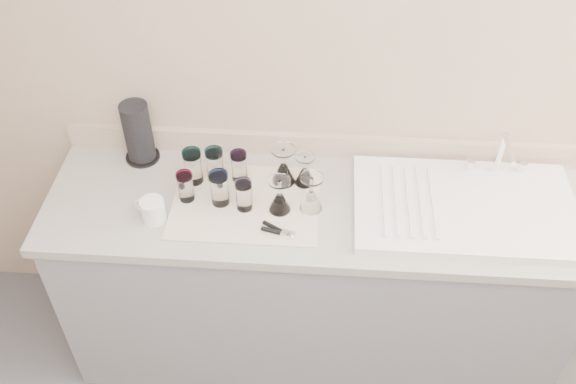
# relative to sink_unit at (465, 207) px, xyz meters

# --- Properties ---
(counter_unit) EXTENTS (2.06, 0.62, 0.90)m
(counter_unit) POSITION_rel_sink_unit_xyz_m (-0.55, -0.00, -0.47)
(counter_unit) COLOR slate
(counter_unit) RESTS_ON ground
(sink_unit) EXTENTS (0.82, 0.50, 0.22)m
(sink_unit) POSITION_rel_sink_unit_xyz_m (0.00, 0.00, 0.00)
(sink_unit) COLOR white
(sink_unit) RESTS_ON counter_unit
(dish_towel) EXTENTS (0.55, 0.42, 0.01)m
(dish_towel) POSITION_rel_sink_unit_xyz_m (-0.82, -0.02, -0.02)
(dish_towel) COLOR white
(dish_towel) RESTS_ON counter_unit
(tumbler_teal) EXTENTS (0.07, 0.07, 0.14)m
(tumbler_teal) POSITION_rel_sink_unit_xyz_m (-1.03, 0.08, 0.06)
(tumbler_teal) COLOR white
(tumbler_teal) RESTS_ON dish_towel
(tumbler_cyan) EXTENTS (0.07, 0.07, 0.14)m
(tumbler_cyan) POSITION_rel_sink_unit_xyz_m (-0.95, 0.10, 0.06)
(tumbler_cyan) COLOR white
(tumbler_cyan) RESTS_ON dish_towel
(tumbler_purple) EXTENTS (0.06, 0.06, 0.13)m
(tumbler_purple) POSITION_rel_sink_unit_xyz_m (-0.86, 0.11, 0.05)
(tumbler_purple) COLOR white
(tumbler_purple) RESTS_ON dish_towel
(tumbler_magenta) EXTENTS (0.06, 0.06, 0.12)m
(tumbler_magenta) POSITION_rel_sink_unit_xyz_m (-1.04, -0.02, 0.05)
(tumbler_magenta) COLOR white
(tumbler_magenta) RESTS_ON dish_towel
(tumbler_blue) EXTENTS (0.07, 0.07, 0.14)m
(tumbler_blue) POSITION_rel_sink_unit_xyz_m (-0.91, -0.03, 0.06)
(tumbler_blue) COLOR white
(tumbler_blue) RESTS_ON dish_towel
(tumbler_lavender) EXTENTS (0.06, 0.06, 0.13)m
(tumbler_lavender) POSITION_rel_sink_unit_xyz_m (-0.82, -0.05, 0.05)
(tumbler_lavender) COLOR white
(tumbler_lavender) RESTS_ON dish_towel
(goblet_back_left) EXTENTS (0.09, 0.09, 0.16)m
(goblet_back_left) POSITION_rel_sink_unit_xyz_m (-0.69, 0.11, 0.04)
(goblet_back_left) COLOR white
(goblet_back_left) RESTS_ON dish_towel
(goblet_back_right) EXTENTS (0.07, 0.07, 0.13)m
(goblet_back_right) POSITION_rel_sink_unit_xyz_m (-0.60, 0.10, 0.03)
(goblet_back_right) COLOR white
(goblet_back_right) RESTS_ON dish_towel
(goblet_front_left) EXTENTS (0.08, 0.08, 0.15)m
(goblet_front_left) POSITION_rel_sink_unit_xyz_m (-0.69, -0.05, 0.04)
(goblet_front_left) COLOR white
(goblet_front_left) RESTS_ON dish_towel
(goblet_front_right) EXTENTS (0.09, 0.09, 0.15)m
(goblet_front_right) POSITION_rel_sink_unit_xyz_m (-0.57, -0.03, 0.04)
(goblet_front_right) COLOR white
(goblet_front_right) RESTS_ON dish_towel
(can_opener) EXTENTS (0.13, 0.08, 0.02)m
(can_opener) POSITION_rel_sink_unit_xyz_m (-0.68, -0.17, -0.00)
(can_opener) COLOR silver
(can_opener) RESTS_ON dish_towel
(white_mug) EXTENTS (0.13, 0.12, 0.09)m
(white_mug) POSITION_rel_sink_unit_xyz_m (-1.15, -0.13, 0.03)
(white_mug) COLOR white
(white_mug) RESTS_ON counter_unit
(paper_towel_roll) EXTENTS (0.14, 0.14, 0.26)m
(paper_towel_roll) POSITION_rel_sink_unit_xyz_m (-1.27, 0.22, 0.11)
(paper_towel_roll) COLOR black
(paper_towel_roll) RESTS_ON counter_unit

